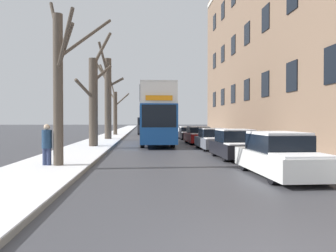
% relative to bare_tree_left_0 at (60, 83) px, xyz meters
% --- Properties ---
extents(sidewalk_left, '(3.18, 130.00, 0.16)m').
position_rel_bare_tree_left_0_xyz_m(sidewalk_left, '(-0.49, 44.04, -3.28)').
color(sidewalk_left, gray).
rests_on(sidewalk_left, ground).
extents(sidewalk_right, '(3.18, 130.00, 0.16)m').
position_rel_bare_tree_left_0_xyz_m(sidewalk_right, '(10.47, 44.04, -3.28)').
color(sidewalk_right, gray).
rests_on(sidewalk_right, ground).
extents(terrace_facade_right, '(9.10, 38.21, 17.84)m').
position_rel_bare_tree_left_0_xyz_m(terrace_facade_right, '(16.56, 12.22, 5.57)').
color(terrace_facade_right, '#7A604C').
rests_on(terrace_facade_right, ground).
extents(bare_tree_left_0, '(2.39, 4.14, 6.67)m').
position_rel_bare_tree_left_0_xyz_m(bare_tree_left_0, '(0.00, 0.00, 0.00)').
color(bare_tree_left_0, '#4C4238').
rests_on(bare_tree_left_0, ground).
extents(bare_tree_left_1, '(2.24, 3.50, 8.20)m').
position_rel_bare_tree_left_0_xyz_m(bare_tree_left_1, '(-0.14, 9.75, 0.04)').
color(bare_tree_left_1, '#4C4238').
rests_on(bare_tree_left_1, ground).
extents(bare_tree_left_2, '(3.15, 3.56, 9.13)m').
position_rel_bare_tree_left_0_xyz_m(bare_tree_left_2, '(-0.17, 18.75, 0.98)').
color(bare_tree_left_2, '#4C4238').
rests_on(bare_tree_left_2, ground).
extents(bare_tree_left_3, '(2.52, 2.42, 6.88)m').
position_rel_bare_tree_left_0_xyz_m(bare_tree_left_3, '(-0.21, 28.38, -0.30)').
color(bare_tree_left_3, '#4C4238').
rests_on(bare_tree_left_3, ground).
extents(double_decker_bus, '(2.48, 10.06, 4.48)m').
position_rel_bare_tree_left_0_xyz_m(double_decker_bus, '(4.22, 12.84, -0.82)').
color(double_decker_bus, '#194C99').
rests_on(double_decker_bus, ground).
extents(parked_car_0, '(1.78, 4.54, 1.50)m').
position_rel_bare_tree_left_0_xyz_m(parked_car_0, '(7.78, -2.24, -2.67)').
color(parked_car_0, silver).
rests_on(parked_car_0, ground).
extents(parked_car_1, '(1.85, 3.98, 1.46)m').
position_rel_bare_tree_left_0_xyz_m(parked_car_1, '(7.78, 2.99, -2.69)').
color(parked_car_1, black).
rests_on(parked_car_1, ground).
extents(parked_car_2, '(1.80, 4.27, 1.40)m').
position_rel_bare_tree_left_0_xyz_m(parked_car_2, '(7.78, 8.18, -2.71)').
color(parked_car_2, slate).
rests_on(parked_car_2, ground).
extents(parked_car_3, '(1.90, 4.40, 1.42)m').
position_rel_bare_tree_left_0_xyz_m(parked_car_3, '(7.78, 13.83, -2.69)').
color(parked_car_3, maroon).
rests_on(parked_car_3, ground).
extents(parked_car_4, '(1.77, 4.33, 1.30)m').
position_rel_bare_tree_left_0_xyz_m(parked_car_4, '(7.78, 20.18, -2.75)').
color(parked_car_4, black).
rests_on(parked_car_4, ground).
extents(oncoming_van, '(2.01, 5.39, 2.34)m').
position_rel_bare_tree_left_0_xyz_m(oncoming_van, '(3.51, 33.04, -2.09)').
color(oncoming_van, '#333842').
rests_on(oncoming_van, ground).
extents(pedestrian_left_sidewalk, '(0.38, 0.38, 1.75)m').
position_rel_bare_tree_left_0_xyz_m(pedestrian_left_sidewalk, '(-0.53, 0.04, -2.39)').
color(pedestrian_left_sidewalk, navy).
rests_on(pedestrian_left_sidewalk, ground).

